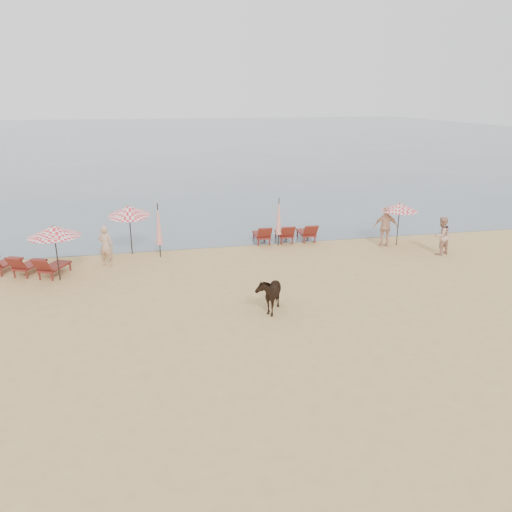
{
  "coord_description": "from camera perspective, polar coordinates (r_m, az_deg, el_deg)",
  "views": [
    {
      "loc": [
        -3.85,
        -12.59,
        6.92
      ],
      "look_at": [
        0.0,
        5.0,
        1.1
      ],
      "focal_mm": 35.0,
      "sensor_mm": 36.0,
      "label": 1
    }
  ],
  "objects": [
    {
      "name": "ground",
      "position": [
        14.87,
        4.18,
        -9.86
      ],
      "size": [
        120.0,
        120.0,
        0.0
      ],
      "primitive_type": "plane",
      "color": "tan",
      "rests_on": "ground"
    },
    {
      "name": "sea",
      "position": [
        92.93,
        -10.21,
        13.36
      ],
      "size": [
        160.0,
        140.0,
        0.06
      ],
      "primitive_type": "cube",
      "color": "#51606B",
      "rests_on": "ground"
    },
    {
      "name": "lounger_cluster_left",
      "position": [
        22.38,
        -25.98,
        -0.77
      ],
      "size": [
        4.4,
        3.25,
        0.64
      ],
      "rotation": [
        0.0,
        0.0,
        -0.43
      ],
      "color": "maroon",
      "rests_on": "ground"
    },
    {
      "name": "lounger_cluster_right",
      "position": [
        24.57,
        3.34,
        2.61
      ],
      "size": [
        3.0,
        1.84,
        0.65
      ],
      "rotation": [
        0.0,
        0.0,
        -0.04
      ],
      "color": "maroon",
      "rests_on": "ground"
    },
    {
      "name": "umbrella_open_left_a",
      "position": [
        20.49,
        -22.1,
        2.65
      ],
      "size": [
        1.94,
        1.94,
        2.21
      ],
      "rotation": [
        0.0,
        0.0,
        0.14
      ],
      "color": "black",
      "rests_on": "ground"
    },
    {
      "name": "umbrella_open_left_b",
      "position": [
        22.97,
        -14.32,
        5.02
      ],
      "size": [
        1.83,
        1.86,
        2.33
      ],
      "rotation": [
        0.0,
        0.0,
        0.04
      ],
      "color": "black",
      "rests_on": "ground"
    },
    {
      "name": "umbrella_open_right",
      "position": [
        24.63,
        16.11,
        5.4
      ],
      "size": [
        1.71,
        1.71,
        2.09
      ],
      "rotation": [
        0.0,
        0.0,
        0.13
      ],
      "color": "black",
      "rests_on": "ground"
    },
    {
      "name": "umbrella_closed_left",
      "position": [
        22.38,
        -11.08,
        3.58
      ],
      "size": [
        0.3,
        0.3,
        2.45
      ],
      "rotation": [
        0.0,
        0.0,
        -0.09
      ],
      "color": "black",
      "rests_on": "ground"
    },
    {
      "name": "umbrella_closed_right",
      "position": [
        23.75,
        2.61,
        4.55
      ],
      "size": [
        0.29,
        0.29,
        2.34
      ],
      "rotation": [
        0.0,
        0.0,
        -0.25
      ],
      "color": "black",
      "rests_on": "ground"
    },
    {
      "name": "cow",
      "position": [
        16.69,
        1.53,
        -4.23
      ],
      "size": [
        1.24,
        1.64,
        1.26
      ],
      "primitive_type": "imported",
      "rotation": [
        0.0,
        0.0,
        -0.43
      ],
      "color": "black",
      "rests_on": "ground"
    },
    {
      "name": "beachgoer_left",
      "position": [
        21.97,
        -16.8,
        1.16
      ],
      "size": [
        0.75,
        0.62,
        1.75
      ],
      "primitive_type": "imported",
      "rotation": [
        0.0,
        0.0,
        2.78
      ],
      "color": "tan",
      "rests_on": "ground"
    },
    {
      "name": "beachgoer_right_a",
      "position": [
        24.03,
        20.42,
        2.19
      ],
      "size": [
        1.0,
        0.88,
        1.75
      ],
      "primitive_type": "imported",
      "rotation": [
        0.0,
        0.0,
        3.44
      ],
      "color": "tan",
      "rests_on": "ground"
    },
    {
      "name": "beachgoer_right_b",
      "position": [
        24.53,
        14.61,
        3.25
      ],
      "size": [
        1.21,
        0.8,
        1.91
      ],
      "primitive_type": "imported",
      "rotation": [
        0.0,
        0.0,
        2.81
      ],
      "color": "#D7A286",
      "rests_on": "ground"
    }
  ]
}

